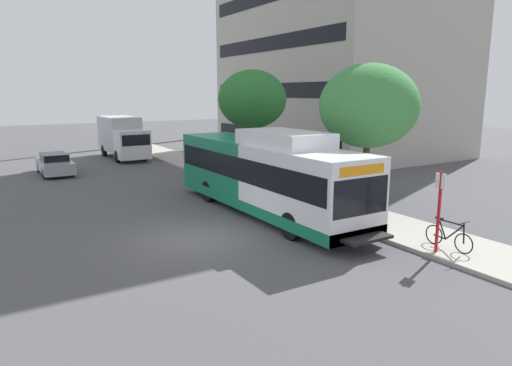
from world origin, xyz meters
The scene contains 11 objects.
ground_plane centered at (0.00, 8.00, 0.00)m, with size 120.00×120.00×0.00m, color #4C4C51.
sidewalk_curb centered at (7.00, 6.00, 0.07)m, with size 3.00×56.00×0.14m, color #A8A399.
transit_bus centered at (4.05, 1.70, 1.70)m, with size 2.58×12.25×3.65m.
bus_stop_sign_pole centered at (5.89, -5.56, 1.65)m, with size 0.10×0.36×2.60m.
bicycle_parked centered at (6.45, -5.59, 0.56)m, with size 0.52×1.76×1.02m.
street_tree_near_stop centered at (7.99, -0.22, 4.57)m, with size 4.18×4.18×6.22m.
street_tree_mid_block centered at (7.61, 8.73, 4.75)m, with size 3.98×3.98×6.31m.
parked_car_far_lane centered at (-2.21, 16.91, 0.66)m, with size 1.80×4.50×1.33m.
box_truck_background centered at (3.54, 21.98, 1.74)m, with size 2.32×7.01×3.25m.
apartment_tower_backdrop centered at (20.70, 16.25, 12.40)m, with size 13.92×18.51×24.80m.
lattice_comm_tower centered at (20.75, 35.49, 11.17)m, with size 1.10×1.10×33.22m.
Camera 1 is at (-6.26, -14.43, 5.12)m, focal length 32.06 mm.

